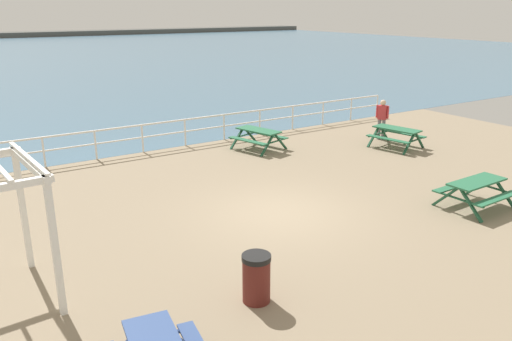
{
  "coord_description": "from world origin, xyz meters",
  "views": [
    {
      "loc": [
        -7.43,
        -10.28,
        5.26
      ],
      "look_at": [
        0.12,
        1.39,
        0.8
      ],
      "focal_mm": 35.77,
      "sensor_mm": 36.0,
      "label": 1
    }
  ],
  "objects_px": {
    "picnic_table_near_right": "(397,133)",
    "picnic_table_far_left": "(476,187)",
    "visitor": "(382,117)",
    "litter_bin": "(256,278)",
    "picnic_table_mid_centre": "(258,134)"
  },
  "relations": [
    {
      "from": "picnic_table_mid_centre",
      "to": "picnic_table_far_left",
      "type": "xyz_separation_m",
      "value": [
        1.67,
        -8.31,
        0.0
      ]
    },
    {
      "from": "picnic_table_far_left",
      "to": "picnic_table_mid_centre",
      "type": "bearing_deg",
      "value": 99.59
    },
    {
      "from": "picnic_table_far_left",
      "to": "visitor",
      "type": "distance_m",
      "value": 7.64
    },
    {
      "from": "picnic_table_near_right",
      "to": "picnic_table_far_left",
      "type": "xyz_separation_m",
      "value": [
        -3.0,
        -5.58,
        0.0
      ]
    },
    {
      "from": "picnic_table_near_right",
      "to": "visitor",
      "type": "height_order",
      "value": "visitor"
    },
    {
      "from": "picnic_table_near_right",
      "to": "visitor",
      "type": "xyz_separation_m",
      "value": [
        0.45,
        1.23,
        0.36
      ]
    },
    {
      "from": "litter_bin",
      "to": "picnic_table_near_right",
      "type": "bearing_deg",
      "value": 30.62
    },
    {
      "from": "picnic_table_mid_centre",
      "to": "picnic_table_far_left",
      "type": "distance_m",
      "value": 8.48
    },
    {
      "from": "picnic_table_near_right",
      "to": "picnic_table_mid_centre",
      "type": "bearing_deg",
      "value": 47.86
    },
    {
      "from": "picnic_table_near_right",
      "to": "litter_bin",
      "type": "bearing_deg",
      "value": 108.86
    },
    {
      "from": "picnic_table_near_right",
      "to": "picnic_table_mid_centre",
      "type": "xyz_separation_m",
      "value": [
        -4.66,
        2.73,
        0.0
      ]
    },
    {
      "from": "picnic_table_mid_centre",
      "to": "picnic_table_far_left",
      "type": "bearing_deg",
      "value": 175.83
    },
    {
      "from": "visitor",
      "to": "litter_bin",
      "type": "relative_size",
      "value": 1.75
    },
    {
      "from": "picnic_table_mid_centre",
      "to": "litter_bin",
      "type": "relative_size",
      "value": 2.25
    },
    {
      "from": "picnic_table_mid_centre",
      "to": "litter_bin",
      "type": "distance_m",
      "value": 10.77
    }
  ]
}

